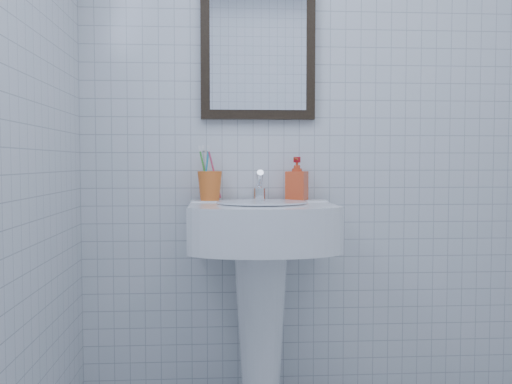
{
  "coord_description": "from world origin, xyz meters",
  "views": [
    {
      "loc": [
        -0.49,
        -1.33,
        1.05
      ],
      "look_at": [
        -0.35,
        0.86,
        0.94
      ],
      "focal_mm": 40.0,
      "sensor_mm": 36.0,
      "label": 1
    }
  ],
  "objects": [
    {
      "name": "toothbrush_cup",
      "position": [
        -0.53,
        1.11,
        0.95
      ],
      "size": [
        0.13,
        0.13,
        0.13
      ],
      "primitive_type": null,
      "rotation": [
        0.0,
        0.0,
        -0.28
      ],
      "color": "orange",
      "rests_on": "washbasin"
    },
    {
      "name": "soap_dispenser",
      "position": [
        -0.16,
        1.11,
        0.98
      ],
      "size": [
        0.11,
        0.11,
        0.18
      ],
      "primitive_type": "imported",
      "rotation": [
        0.0,
        0.0,
        -0.42
      ],
      "color": "red",
      "rests_on": "washbasin"
    },
    {
      "name": "wall_mirror",
      "position": [
        -0.32,
        1.18,
        1.55
      ],
      "size": [
        0.5,
        0.04,
        0.62
      ],
      "color": "black",
      "rests_on": "wall_back"
    },
    {
      "name": "faucet",
      "position": [
        -0.32,
        1.09,
        0.94
      ],
      "size": [
        0.05,
        0.12,
        0.13
      ],
      "color": "white",
      "rests_on": "washbasin"
    },
    {
      "name": "wall_back",
      "position": [
        0.0,
        1.2,
        1.25
      ],
      "size": [
        2.2,
        0.02,
        2.5
      ],
      "primitive_type": "cube",
      "color": "silver",
      "rests_on": "ground"
    },
    {
      "name": "washbasin",
      "position": [
        -0.32,
        0.99,
        0.6
      ],
      "size": [
        0.58,
        0.43,
        0.9
      ],
      "color": "white",
      "rests_on": "ground"
    }
  ]
}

